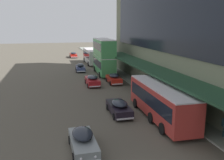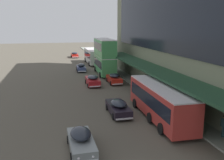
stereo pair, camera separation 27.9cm
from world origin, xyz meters
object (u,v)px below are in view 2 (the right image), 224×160
(sedan_second_mid, at_px, (81,140))
(pedestrian_at_kerb, at_px, (224,125))
(transit_bus_kerbside_far, at_px, (105,55))
(sedan_oncoming_front, at_px, (118,107))
(transit_bus_kerbside_rear, at_px, (160,100))
(sedan_lead_mid, at_px, (75,55))
(sedan_lead_near, at_px, (114,78))
(sedan_second_near, at_px, (81,67))
(transit_bus_kerbside_front, at_px, (92,56))
(sedan_far_back, at_px, (93,80))

(sedan_second_mid, bearing_deg, pedestrian_at_kerb, -4.23)
(transit_bus_kerbside_far, xyz_separation_m, sedan_oncoming_front, (-3.08, -21.02, -2.70))
(transit_bus_kerbside_far, bearing_deg, pedestrian_at_kerb, -82.85)
(transit_bus_kerbside_rear, bearing_deg, sedan_lead_mid, 94.10)
(transit_bus_kerbside_rear, height_order, sedan_lead_mid, transit_bus_kerbside_rear)
(sedan_oncoming_front, bearing_deg, sedan_lead_mid, 90.00)
(transit_bus_kerbside_rear, relative_size, sedan_lead_near, 2.46)
(transit_bus_kerbside_rear, xyz_separation_m, sedan_second_near, (-4.28, 27.11, -1.10))
(transit_bus_kerbside_rear, xyz_separation_m, sedan_second_mid, (-8.06, -4.43, -1.10))
(transit_bus_kerbside_front, relative_size, sedan_second_mid, 2.25)
(transit_bus_kerbside_far, relative_size, sedan_far_back, 2.03)
(sedan_lead_near, xyz_separation_m, pedestrian_at_kerb, (3.67, -20.86, 0.39))
(transit_bus_kerbside_rear, height_order, sedan_second_mid, transit_bus_kerbside_rear)
(sedan_oncoming_front, bearing_deg, transit_bus_kerbside_front, 85.04)
(sedan_oncoming_front, distance_m, sedan_lead_near, 13.76)
(transit_bus_kerbside_rear, bearing_deg, sedan_second_near, 98.98)
(transit_bus_kerbside_rear, distance_m, pedestrian_at_kerb, 6.16)
(pedestrian_at_kerb, bearing_deg, sedan_oncoming_front, 131.85)
(sedan_oncoming_front, height_order, pedestrian_at_kerb, pedestrian_at_kerb)
(transit_bus_kerbside_front, bearing_deg, pedestrian_at_kerb, -84.95)
(sedan_lead_mid, xyz_separation_m, sedan_second_near, (-0.78, -21.81, 0.02))
(transit_bus_kerbside_rear, xyz_separation_m, transit_bus_kerbside_far, (-0.43, 23.18, 1.58))
(transit_bus_kerbside_far, relative_size, sedan_second_near, 2.12)
(sedan_lead_mid, relative_size, pedestrian_at_kerb, 2.49)
(sedan_second_near, bearing_deg, sedan_second_mid, -96.83)
(transit_bus_kerbside_far, bearing_deg, sedan_second_near, 134.46)
(transit_bus_kerbside_front, distance_m, sedan_second_near, 10.05)
(transit_bus_kerbside_front, relative_size, transit_bus_kerbside_far, 1.08)
(sedan_second_mid, xyz_separation_m, pedestrian_at_kerb, (11.20, -0.83, 0.41))
(sedan_lead_near, bearing_deg, sedan_lead_mid, 95.10)
(transit_bus_kerbside_front, distance_m, sedan_far_back, 21.62)
(sedan_lead_near, bearing_deg, pedestrian_at_kerb, -80.02)
(transit_bus_kerbside_far, distance_m, sedan_far_back, 9.27)
(sedan_far_back, distance_m, sedan_second_near, 12.06)
(transit_bus_kerbside_far, bearing_deg, sedan_oncoming_front, -98.35)
(sedan_second_mid, distance_m, sedan_lead_near, 21.40)
(transit_bus_kerbside_far, distance_m, sedan_lead_mid, 26.07)
(sedan_lead_mid, height_order, sedan_lead_near, sedan_lead_near)
(sedan_second_mid, bearing_deg, transit_bus_kerbside_front, 79.56)
(sedan_lead_mid, bearing_deg, pedestrian_at_kerb, -83.01)
(sedan_far_back, bearing_deg, sedan_lead_mid, 89.17)
(sedan_second_near, bearing_deg, sedan_oncoming_front, -88.23)
(sedan_oncoming_front, bearing_deg, sedan_second_mid, -124.60)
(transit_bus_kerbside_far, height_order, sedan_far_back, transit_bus_kerbside_far)
(transit_bus_kerbside_front, height_order, transit_bus_kerbside_rear, transit_bus_kerbside_front)
(transit_bus_kerbside_far, xyz_separation_m, sedan_lead_mid, (-3.08, 25.74, -2.70))
(transit_bus_kerbside_far, height_order, sedan_oncoming_front, transit_bus_kerbside_far)
(sedan_oncoming_front, height_order, sedan_lead_near, sedan_lead_near)
(transit_bus_kerbside_rear, bearing_deg, sedan_second_mid, -151.19)
(transit_bus_kerbside_far, relative_size, sedan_second_mid, 2.09)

